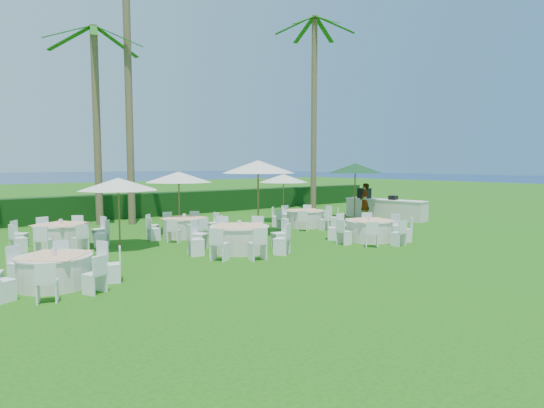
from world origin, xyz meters
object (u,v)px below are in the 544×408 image
(banquet_table_b, at_px, (239,238))
(banquet_table_f, at_px, (305,218))
(banquet_table_a, at_px, (55,270))
(buffet_table, at_px, (385,208))
(banquet_table_d, at_px, (61,235))
(umbrella_c, at_px, (179,177))
(umbrella_b, at_px, (258,167))
(banquet_table_c, at_px, (369,230))
(umbrella_a, at_px, (118,184))
(umbrella_green, at_px, (355,168))
(umbrella_d, at_px, (283,178))
(staff_person, at_px, (364,202))
(banquet_table_e, at_px, (184,227))

(banquet_table_b, xyz_separation_m, banquet_table_f, (5.35, 2.90, -0.04))
(banquet_table_a, distance_m, buffet_table, 16.34)
(banquet_table_b, bearing_deg, banquet_table_d, 134.63)
(banquet_table_d, height_order, umbrella_c, umbrella_c)
(banquet_table_b, height_order, umbrella_b, umbrella_b)
(umbrella_b, height_order, buffet_table, umbrella_b)
(banquet_table_c, distance_m, umbrella_c, 7.54)
(banquet_table_d, bearing_deg, umbrella_b, -14.72)
(banquet_table_c, distance_m, umbrella_b, 4.77)
(umbrella_a, bearing_deg, umbrella_green, 3.74)
(banquet_table_d, distance_m, umbrella_a, 2.62)
(umbrella_c, height_order, umbrella_d, umbrella_c)
(banquet_table_d, bearing_deg, banquet_table_c, -31.04)
(banquet_table_d, xyz_separation_m, umbrella_c, (4.45, 0.45, 1.80))
(banquet_table_f, relative_size, staff_person, 1.62)
(umbrella_a, relative_size, buffet_table, 0.60)
(umbrella_c, height_order, umbrella_green, umbrella_green)
(banquet_table_a, distance_m, umbrella_a, 4.85)
(banquet_table_d, relative_size, buffet_table, 0.71)
(banquet_table_a, relative_size, umbrella_a, 1.08)
(banquet_table_b, xyz_separation_m, umbrella_b, (2.52, 2.45, 2.17))
(banquet_table_a, height_order, umbrella_c, umbrella_c)
(banquet_table_f, bearing_deg, banquet_table_d, 172.17)
(banquet_table_f, height_order, umbrella_c, umbrella_c)
(staff_person, bearing_deg, umbrella_green, -102.24)
(banquet_table_e, bearing_deg, umbrella_green, -0.50)
(umbrella_d, bearing_deg, banquet_table_a, -152.92)
(banquet_table_a, bearing_deg, umbrella_a, 53.13)
(staff_person, bearing_deg, buffet_table, 139.20)
(umbrella_green, bearing_deg, banquet_table_f, -170.64)
(banquet_table_a, bearing_deg, banquet_table_d, 75.47)
(umbrella_green, bearing_deg, umbrella_b, -170.81)
(banquet_table_a, height_order, umbrella_green, umbrella_green)
(umbrella_d, xyz_separation_m, staff_person, (3.59, -1.84, -1.15))
(banquet_table_f, xyz_separation_m, umbrella_c, (-5.06, 1.76, 1.82))
(banquet_table_c, bearing_deg, banquet_table_d, 148.96)
(umbrella_b, bearing_deg, banquet_table_c, -58.31)
(banquet_table_a, relative_size, umbrella_b, 0.96)
(banquet_table_c, xyz_separation_m, staff_person, (4.60, 4.16, 0.50))
(banquet_table_a, bearing_deg, umbrella_d, 27.08)
(banquet_table_d, xyz_separation_m, staff_person, (13.49, -1.19, 0.49))
(banquet_table_a, xyz_separation_m, buffet_table, (15.95, 3.56, 0.15))
(banquet_table_f, xyz_separation_m, umbrella_b, (-2.83, -0.45, 2.21))
(buffet_table, bearing_deg, banquet_table_c, -146.22)
(banquet_table_b, bearing_deg, umbrella_green, 20.98)
(umbrella_b, relative_size, umbrella_c, 1.07)
(banquet_table_d, height_order, umbrella_green, umbrella_green)
(banquet_table_f, height_order, umbrella_d, umbrella_d)
(banquet_table_f, bearing_deg, umbrella_a, -178.98)
(banquet_table_d, distance_m, banquet_table_f, 9.59)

